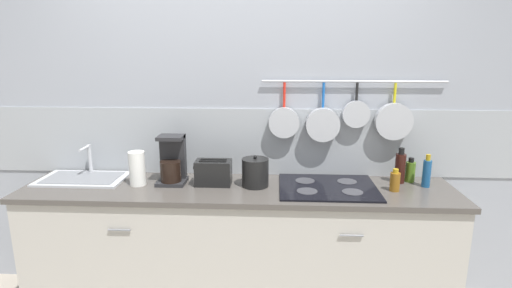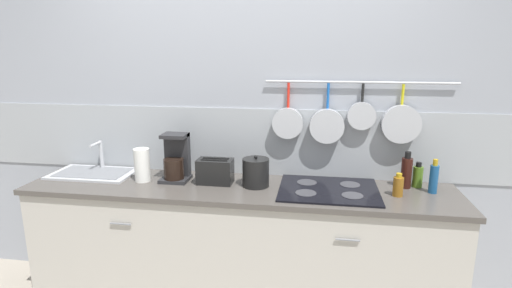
% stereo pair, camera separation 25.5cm
% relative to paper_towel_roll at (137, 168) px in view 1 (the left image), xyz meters
% --- Properties ---
extents(wall_back, '(7.20, 0.15, 2.60)m').
position_rel_paper_towel_roll_xyz_m(wall_back, '(0.68, 0.31, 0.27)').
color(wall_back, '#999EA8').
rests_on(wall_back, ground_plane).
extents(cabinet_base, '(2.81, 0.56, 0.85)m').
position_rel_paper_towel_roll_xyz_m(cabinet_base, '(0.67, -0.02, -0.57)').
color(cabinet_base, '#B7B2A8').
rests_on(cabinet_base, ground_plane).
extents(countertop, '(2.85, 0.58, 0.03)m').
position_rel_paper_towel_roll_xyz_m(countertop, '(0.67, -0.02, -0.13)').
color(countertop, '#4C4742').
rests_on(countertop, cabinet_base).
extents(sink_basin, '(0.58, 0.35, 0.22)m').
position_rel_paper_towel_roll_xyz_m(sink_basin, '(-0.42, 0.08, -0.10)').
color(sink_basin, '#B7BABF').
rests_on(sink_basin, countertop).
extents(paper_towel_roll, '(0.11, 0.11, 0.23)m').
position_rel_paper_towel_roll_xyz_m(paper_towel_roll, '(0.00, 0.00, 0.00)').
color(paper_towel_roll, white).
rests_on(paper_towel_roll, countertop).
extents(coffee_maker, '(0.19, 0.18, 0.33)m').
position_rel_paper_towel_roll_xyz_m(coffee_maker, '(0.22, 0.06, 0.02)').
color(coffee_maker, '#262628').
rests_on(coffee_maker, countertop).
extents(toaster, '(0.25, 0.14, 0.17)m').
position_rel_paper_towel_roll_xyz_m(toaster, '(0.51, 0.03, -0.03)').
color(toaster, black).
rests_on(toaster, countertop).
extents(kettle, '(0.18, 0.18, 0.21)m').
position_rel_paper_towel_roll_xyz_m(kettle, '(0.79, 0.02, -0.02)').
color(kettle, black).
rests_on(kettle, countertop).
extents(cooktop, '(0.63, 0.51, 0.01)m').
position_rel_paper_towel_roll_xyz_m(cooktop, '(1.27, -0.00, -0.11)').
color(cooktop, black).
rests_on(cooktop, countertop).
extents(bottle_olive_oil, '(0.06, 0.06, 0.15)m').
position_rel_paper_towel_roll_xyz_m(bottle_olive_oil, '(1.69, -0.03, -0.05)').
color(bottle_olive_oil, '#8C5919').
rests_on(bottle_olive_oil, countertop).
extents(bottle_dish_soap, '(0.07, 0.07, 0.24)m').
position_rel_paper_towel_roll_xyz_m(bottle_dish_soap, '(1.76, 0.14, -0.01)').
color(bottle_dish_soap, '#33140F').
rests_on(bottle_dish_soap, countertop).
extents(bottle_vinegar, '(0.07, 0.07, 0.17)m').
position_rel_paper_towel_roll_xyz_m(bottle_vinegar, '(1.84, 0.16, -0.04)').
color(bottle_vinegar, '#4C721E').
rests_on(bottle_vinegar, countertop).
extents(bottle_sesame_oil, '(0.05, 0.05, 0.22)m').
position_rel_paper_towel_roll_xyz_m(bottle_sesame_oil, '(1.92, 0.06, -0.02)').
color(bottle_sesame_oil, navy).
rests_on(bottle_sesame_oil, countertop).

